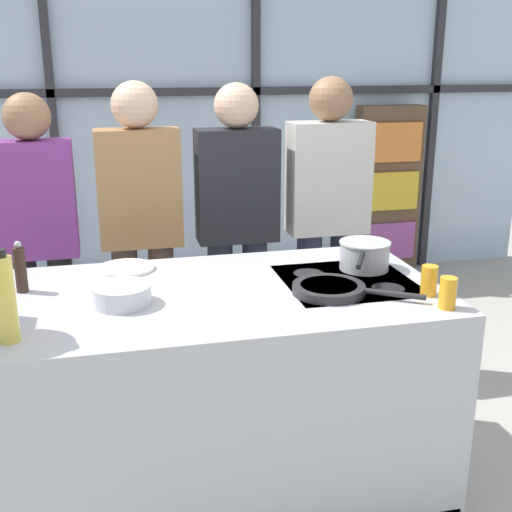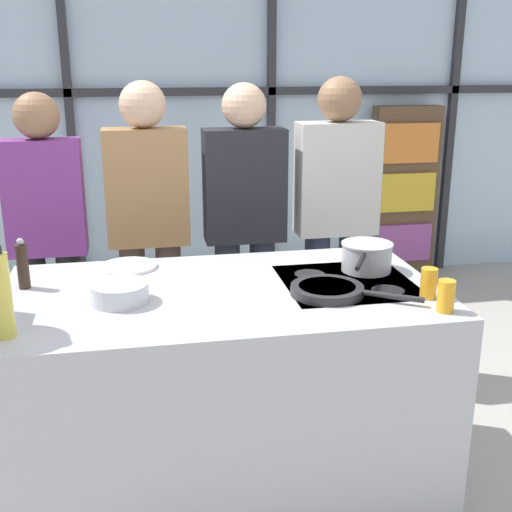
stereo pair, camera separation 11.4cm
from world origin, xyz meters
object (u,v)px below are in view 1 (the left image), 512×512
pepper_grinder (20,269)px  juice_glass_near (448,293)px  spectator_center_left (141,223)px  spectator_center_right (237,219)px  saucepan (364,255)px  white_plate (126,268)px  spectator_far_left (38,232)px  oil_bottle (5,299)px  mixing_bowl (122,294)px  frying_pan (331,289)px  spectator_far_right (327,212)px  juice_glass_far (429,281)px

pepper_grinder → juice_glass_near: size_ratio=1.74×
spectator_center_left → spectator_center_right: spectator_center_left is taller
saucepan → white_plate: (-1.00, 0.23, -0.06)m
spectator_far_left → oil_bottle: bearing=90.6°
white_plate → mixing_bowl: (-0.03, -0.41, 0.03)m
spectator_center_left → juice_glass_near: size_ratio=14.26×
white_plate → mixing_bowl: 0.42m
spectator_center_right → juice_glass_near: size_ratio=14.15×
spectator_center_right → frying_pan: spectator_center_right is taller
frying_pan → white_plate: frying_pan is taller
spectator_far_left → saucepan: 1.64m
spectator_far_right → white_plate: 1.29m
spectator_far_left → spectator_center_left: spectator_center_left is taller
oil_bottle → juice_glass_far: 1.52m
mixing_bowl → juice_glass_far: bearing=-8.5°
juice_glass_near → juice_glass_far: same height
spectator_far_left → saucepan: (1.41, -0.85, 0.03)m
frying_pan → mixing_bowl: mixing_bowl is taller
white_plate → juice_glass_near: size_ratio=2.09×
spectator_center_right → white_plate: bearing=45.0°
spectator_far_right → oil_bottle: size_ratio=5.49×
spectator_center_right → frying_pan: 1.11m
spectator_center_right → saucepan: bearing=114.3°
spectator_center_left → oil_bottle: size_ratio=5.44×
spectator_center_left → spectator_center_right: size_ratio=1.01×
saucepan → white_plate: bearing=167.1°
spectator_far_left → white_plate: 0.74m
spectator_far_left → pepper_grinder: 0.81m
spectator_center_right → mixing_bowl: bearing=57.8°
spectator_center_left → pepper_grinder: spectator_center_left is taller
saucepan → pepper_grinder: (-1.40, 0.04, 0.03)m
saucepan → mixing_bowl: (-1.03, -0.18, -0.03)m
saucepan → pepper_grinder: bearing=178.2°
white_plate → spectator_center_right: bearing=45.0°
juice_glass_near → frying_pan: bearing=145.6°
juice_glass_near → mixing_bowl: bearing=164.8°
saucepan → juice_glass_near: saucepan is taller
frying_pan → juice_glass_far: 0.37m
pepper_grinder → spectator_far_left: bearing=90.3°
saucepan → spectator_center_right: bearing=114.3°
mixing_bowl → spectator_center_right: bearing=57.8°
pepper_grinder → juice_glass_near: pepper_grinder is taller
white_plate → juice_glass_far: juice_glass_far is taller
mixing_bowl → pepper_grinder: size_ratio=1.06×
spectator_center_right → white_plate: spectator_center_right is taller
spectator_far_left → juice_glass_far: bearing=141.7°
saucepan → white_plate: saucepan is taller
saucepan → juice_glass_far: bearing=-71.9°
spectator_center_left → juice_glass_far: spectator_center_left is taller
spectator_center_left → mixing_bowl: size_ratio=7.73×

